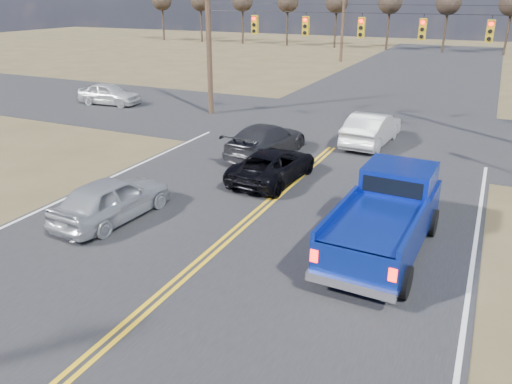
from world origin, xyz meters
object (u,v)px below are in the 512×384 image
at_px(silver_suv, 112,199).
at_px(black_suv, 273,165).
at_px(pickup_truck, 386,217).
at_px(dgrey_car_queue, 266,140).
at_px(white_car_queue, 372,128).
at_px(cross_car_west, 109,94).

bearing_deg(silver_suv, black_suv, -115.91).
distance_m(silver_suv, black_suv, 6.48).
height_order(pickup_truck, dgrey_car_queue, pickup_truck).
distance_m(white_car_queue, dgrey_car_queue, 5.51).
distance_m(black_suv, white_car_queue, 7.13).
bearing_deg(silver_suv, white_car_queue, -109.96).
relative_size(pickup_truck, cross_car_west, 1.42).
relative_size(pickup_truck, black_suv, 1.30).
bearing_deg(cross_car_west, silver_suv, -144.03).
bearing_deg(cross_car_west, white_car_queue, -101.08).
xyz_separation_m(white_car_queue, cross_car_west, (-17.94, 1.91, -0.08)).
bearing_deg(black_suv, silver_suv, 63.41).
distance_m(pickup_truck, white_car_queue, 11.15).
xyz_separation_m(black_suv, cross_car_west, (-15.64, 8.66, 0.08)).
distance_m(pickup_truck, black_suv, 6.58).
height_order(pickup_truck, white_car_queue, pickup_truck).
relative_size(pickup_truck, silver_suv, 1.38).
bearing_deg(silver_suv, cross_car_west, -44.81).
bearing_deg(black_suv, white_car_queue, -105.24).
bearing_deg(dgrey_car_queue, cross_car_west, -17.64).
bearing_deg(white_car_queue, silver_suv, 69.63).
relative_size(white_car_queue, dgrey_car_queue, 0.96).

